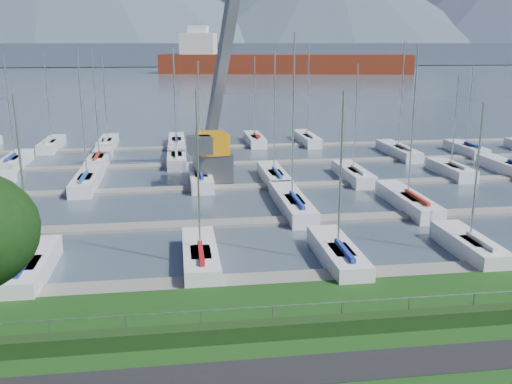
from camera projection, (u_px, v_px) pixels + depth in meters
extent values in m
cube|color=black|center=(312.00, 369.00, 21.31)|extent=(160.00, 2.00, 0.04)
cube|color=#435362|center=(184.00, 70.00, 273.40)|extent=(800.00, 540.00, 0.20)
cube|color=#1A3413|center=(298.00, 328.00, 23.72)|extent=(80.00, 0.70, 0.70)
cylinder|color=gray|center=(296.00, 305.00, 23.89)|extent=(80.00, 0.04, 0.04)
cube|color=#424D60|center=(181.00, 54.00, 338.85)|extent=(900.00, 80.00, 12.00)
cone|color=#445263|center=(328.00, 1.00, 421.16)|extent=(300.00, 300.00, 85.00)
cube|color=slate|center=(272.00, 280.00, 29.99)|extent=(90.00, 1.60, 0.25)
cube|color=slate|center=(248.00, 222.00, 39.57)|extent=(90.00, 1.60, 0.25)
cube|color=slate|center=(233.00, 188.00, 49.16)|extent=(90.00, 1.60, 0.25)
cube|color=#65625F|center=(224.00, 164.00, 58.74)|extent=(90.00, 1.60, 0.25)
cube|color=gray|center=(216.00, 147.00, 68.32)|extent=(90.00, 1.60, 0.25)
cube|color=#505357|center=(213.00, 166.00, 50.91)|extent=(3.47, 3.47, 2.60)
cube|color=orange|center=(212.00, 143.00, 50.38)|extent=(2.89, 3.62, 1.80)
cube|color=#5B5E63|center=(227.00, 38.00, 52.66)|extent=(3.90, 11.09, 19.89)
cube|color=#55595D|center=(200.00, 145.00, 48.25)|extent=(2.19, 2.37, 1.40)
cube|color=maroon|center=(285.00, 67.00, 238.88)|extent=(105.25, 37.53, 10.00)
cube|color=silver|center=(199.00, 48.00, 238.83)|extent=(16.42, 16.42, 12.00)
cube|color=silver|center=(198.00, 31.00, 237.06)|extent=(9.38, 9.38, 4.00)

